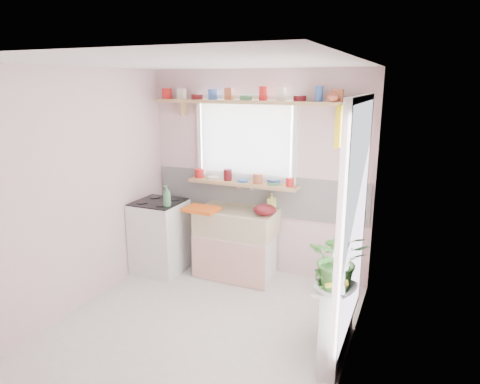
% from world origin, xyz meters
% --- Properties ---
extents(room, '(3.20, 3.20, 3.20)m').
position_xyz_m(room, '(0.66, 0.86, 1.37)').
color(room, silver).
rests_on(room, ground).
extents(sink_unit, '(0.95, 0.65, 1.11)m').
position_xyz_m(sink_unit, '(-0.15, 1.29, 0.43)').
color(sink_unit, white).
rests_on(sink_unit, ground).
extents(cooker, '(0.58, 0.58, 0.93)m').
position_xyz_m(cooker, '(-1.10, 1.05, 0.46)').
color(cooker, white).
rests_on(cooker, ground).
extents(radiator_ledge, '(0.22, 0.95, 0.78)m').
position_xyz_m(radiator_ledge, '(1.30, 0.20, 0.40)').
color(radiator_ledge, white).
rests_on(radiator_ledge, ground).
extents(windowsill, '(1.40, 0.22, 0.04)m').
position_xyz_m(windowsill, '(-0.15, 1.48, 1.14)').
color(windowsill, tan).
rests_on(windowsill, room).
extents(pine_shelf, '(2.52, 0.24, 0.04)m').
position_xyz_m(pine_shelf, '(0.00, 1.47, 2.12)').
color(pine_shelf, tan).
rests_on(pine_shelf, room).
extents(shelf_crockery, '(2.47, 0.11, 0.12)m').
position_xyz_m(shelf_crockery, '(-0.04, 1.47, 2.19)').
color(shelf_crockery, red).
rests_on(shelf_crockery, pine_shelf).
extents(sill_crockery, '(1.35, 0.11, 0.12)m').
position_xyz_m(sill_crockery, '(-0.17, 1.48, 1.22)').
color(sill_crockery, red).
rests_on(sill_crockery, windowsill).
extents(dish_tray, '(0.41, 0.31, 0.04)m').
position_xyz_m(dish_tray, '(-0.53, 1.10, 0.87)').
color(dish_tray, orange).
rests_on(dish_tray, sink_unit).
extents(colander, '(0.30, 0.30, 0.12)m').
position_xyz_m(colander, '(0.22, 1.26, 0.91)').
color(colander, maroon).
rests_on(colander, sink_unit).
extents(jade_plant, '(0.49, 0.44, 0.50)m').
position_xyz_m(jade_plant, '(1.33, -0.11, 1.02)').
color(jade_plant, '#386E2C').
rests_on(jade_plant, radiator_ledge).
extents(fruit_bowl, '(0.36, 0.36, 0.08)m').
position_xyz_m(fruit_bowl, '(1.33, -0.20, 0.81)').
color(fruit_bowl, silver).
rests_on(fruit_bowl, radiator_ledge).
extents(herb_pot, '(0.10, 0.07, 0.19)m').
position_xyz_m(herb_pot, '(1.21, -0.20, 0.87)').
color(herb_pot, '#336729').
rests_on(herb_pot, radiator_ledge).
extents(soap_bottle_sink, '(0.10, 0.10, 0.21)m').
position_xyz_m(soap_bottle_sink, '(0.22, 1.50, 0.95)').
color(soap_bottle_sink, '#D7D860').
rests_on(soap_bottle_sink, sink_unit).
extents(sill_cup, '(0.13, 0.13, 0.09)m').
position_xyz_m(sill_cup, '(-0.74, 1.54, 1.21)').
color(sill_cup, beige).
rests_on(sill_cup, windowsill).
extents(sill_bowl, '(0.22, 0.22, 0.05)m').
position_xyz_m(sill_bowl, '(0.24, 1.54, 1.19)').
color(sill_bowl, '#334BA8').
rests_on(sill_bowl, windowsill).
extents(shelf_vase, '(0.17, 0.17, 0.14)m').
position_xyz_m(shelf_vase, '(0.91, 1.41, 2.21)').
color(shelf_vase, '#B25037').
rests_on(shelf_vase, pine_shelf).
extents(cooker_bottle, '(0.11, 0.11, 0.26)m').
position_xyz_m(cooker_bottle, '(-0.88, 0.91, 1.04)').
color(cooker_bottle, '#438653').
rests_on(cooker_bottle, cooker).
extents(fruit, '(0.20, 0.14, 0.10)m').
position_xyz_m(fruit, '(1.34, -0.19, 0.87)').
color(fruit, '#D85412').
rests_on(fruit, fruit_bowl).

